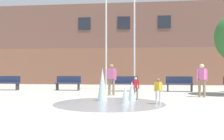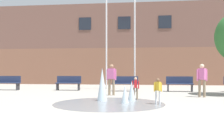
% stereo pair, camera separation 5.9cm
% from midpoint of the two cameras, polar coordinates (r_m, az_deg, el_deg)
% --- Properties ---
extents(ground_plane, '(100.00, 100.00, 0.00)m').
position_cam_midpoint_polar(ground_plane, '(5.69, -10.91, -13.26)').
color(ground_plane, '#9E998E').
extents(library_building, '(36.00, 6.05, 7.20)m').
position_cam_midpoint_polar(library_building, '(26.01, 2.99, 5.10)').
color(library_building, brown).
rests_on(library_building, ground).
extents(splash_fountain, '(4.32, 4.32, 1.40)m').
position_cam_midpoint_polar(splash_fountain, '(10.76, -0.18, -4.67)').
color(splash_fountain, gray).
rests_on(splash_fountain, ground).
extents(park_bench_far_left, '(1.60, 0.44, 0.91)m').
position_cam_midpoint_polar(park_bench_far_left, '(18.30, -21.85, -2.56)').
color(park_bench_far_left, '#28282D').
rests_on(park_bench_far_left, ground).
extents(park_bench_under_left_flagpole, '(1.60, 0.44, 0.91)m').
position_cam_midpoint_polar(park_bench_under_left_flagpole, '(17.01, -9.62, -2.76)').
color(park_bench_under_left_flagpole, '#28282D').
rests_on(park_bench_under_left_flagpole, ground).
extents(park_bench_center, '(1.60, 0.44, 0.91)m').
position_cam_midpoint_polar(park_bench_center, '(16.11, 2.70, -2.91)').
color(park_bench_center, '#28282D').
rests_on(park_bench_center, ground).
extents(park_bench_under_right_flagpole, '(1.60, 0.44, 0.91)m').
position_cam_midpoint_polar(park_bench_under_right_flagpole, '(16.32, 14.36, -2.88)').
color(park_bench_under_right_flagpole, '#28282D').
rests_on(park_bench_under_right_flagpole, ground).
extents(child_with_pink_shirt, '(0.31, 0.24, 0.99)m').
position_cam_midpoint_polar(child_with_pink_shirt, '(10.12, 9.86, -4.10)').
color(child_with_pink_shirt, silver).
rests_on(child_with_pink_shirt, ground).
extents(adult_in_red, '(0.50, 0.28, 1.59)m').
position_cam_midpoint_polar(adult_in_red, '(13.45, -0.24, -1.56)').
color(adult_in_red, '#89755B').
rests_on(adult_in_red, ground).
extents(adult_near_bench, '(0.50, 0.37, 1.59)m').
position_cam_midpoint_polar(adult_near_bench, '(13.22, 18.86, -1.59)').
color(adult_near_bench, '#89755B').
rests_on(adult_near_bench, ground).
extents(child_in_fountain, '(0.31, 0.22, 0.99)m').
position_cam_midpoint_polar(child_in_fountain, '(11.53, 5.05, -3.59)').
color(child_in_fountain, '#89755B').
rests_on(child_in_fountain, ground).
extents(flagpole_left, '(0.80, 0.10, 7.61)m').
position_cam_midpoint_polar(flagpole_left, '(17.73, -1.29, 8.92)').
color(flagpole_left, silver).
rests_on(flagpole_left, ground).
extents(flagpole_right, '(0.80, 0.10, 7.71)m').
position_cam_midpoint_polar(flagpole_right, '(17.58, 4.91, 9.17)').
color(flagpole_right, silver).
rests_on(flagpole_right, ground).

